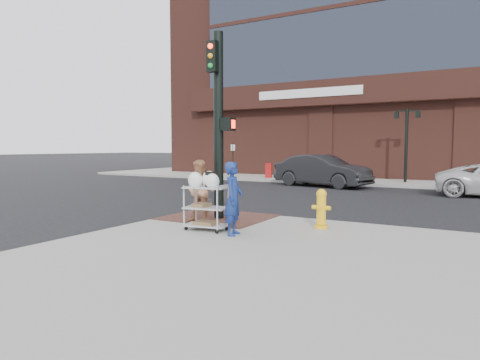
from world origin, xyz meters
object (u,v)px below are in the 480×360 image
Objects in this scene: fire_hydrant at (321,208)px; traffic_signal_pole at (219,120)px; lamp_post at (406,137)px; pedestrian_tan at (201,191)px; woman_blue at (233,199)px; utility_cart at (206,204)px; sedan_dark at (322,171)px.

traffic_signal_pole is at bearing 179.89° from fire_hydrant.
pedestrian_tan is (-2.54, -15.98, -1.66)m from lamp_post.
utility_cart is (-0.83, 0.15, -0.19)m from woman_blue.
woman_blue is 1.81m from pedestrian_tan.
utility_cart is at bearing 66.00° from woman_blue.
pedestrian_tan is at bearing 44.44° from woman_blue.
utility_cart is at bearing -96.25° from lamp_post.
lamp_post is 17.04m from woman_blue.
pedestrian_tan is at bearing -99.04° from lamp_post.
woman_blue reaches higher than pedestrian_tan.
fire_hydrant is (2.26, 1.55, -0.14)m from utility_cart.
fire_hydrant is (1.43, 1.70, -0.33)m from woman_blue.
woman_blue reaches higher than utility_cart.
lamp_post is 0.78× the size of sedan_dark.
pedestrian_tan is 1.17× the size of utility_cart.
lamp_post is 2.46× the size of woman_blue.
pedestrian_tan is (-1.53, 0.95, -0.00)m from woman_blue.
woman_blue is at bearing -49.29° from traffic_signal_pole.
woman_blue is 1.71× the size of fire_hydrant.
sedan_dark is (-3.67, -3.25, -1.77)m from lamp_post.
utility_cart is at bearing -67.64° from traffic_signal_pole.
lamp_post reaches higher than pedestrian_tan.
sedan_dark is at bearing 108.85° from fire_hydrant.
sedan_dark is at bearing 95.67° from traffic_signal_pole.
pedestrian_tan is at bearing -162.32° from sedan_dark.
sedan_dark is at bearing -2.68° from woman_blue.
woman_blue reaches higher than fire_hydrant.
woman_blue is 0.32× the size of sedan_dark.
woman_blue reaches higher than sedan_dark.
sedan_dark is (-2.66, 13.69, -0.12)m from woman_blue.
lamp_post reaches higher than fire_hydrant.
lamp_post is at bearing -35.86° from sedan_dark.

